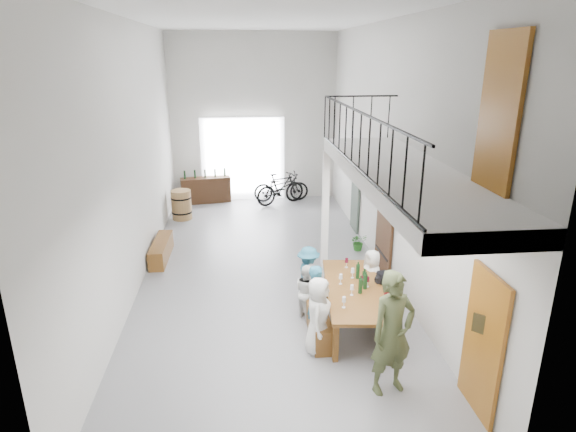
{
  "coord_description": "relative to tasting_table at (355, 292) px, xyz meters",
  "views": [
    {
      "loc": [
        -0.51,
        -10.23,
        4.79
      ],
      "look_at": [
        0.48,
        -0.5,
        1.49
      ],
      "focal_mm": 30.0,
      "sensor_mm": 36.0,
      "label": 1
    }
  ],
  "objects": [
    {
      "name": "counter_bottles",
      "position": [
        -3.17,
        8.25,
        0.3
      ],
      "size": [
        1.37,
        0.33,
        0.28
      ],
      "color": "black",
      "rests_on": "serving_counter"
    },
    {
      "name": "guest_left_d",
      "position": [
        -0.71,
        0.94,
        -0.09
      ],
      "size": [
        0.52,
        0.83,
        1.22
      ],
      "primitive_type": "imported",
      "rotation": [
        0.0,
        0.0,
        1.66
      ],
      "color": "#25627B",
      "rests_on": "ground"
    },
    {
      "name": "serving_counter",
      "position": [
        -3.17,
        8.25,
        -0.28
      ],
      "size": [
        1.69,
        0.73,
        0.86
      ],
      "primitive_type": "cube",
      "rotation": [
        0.0,
        0.0,
        0.17
      ],
      "color": "#3A1E10",
      "rests_on": "ground"
    },
    {
      "name": "guest_right_a",
      "position": [
        0.49,
        -0.53,
        -0.09
      ],
      "size": [
        0.3,
        0.72,
        1.24
      ],
      "primitive_type": "imported",
      "rotation": [
        0.0,
        0.0,
        -1.57
      ],
      "color": "#AF1E26",
      "rests_on": "ground"
    },
    {
      "name": "gateway_portal",
      "position": [
        -1.88,
        8.54,
        0.69
      ],
      "size": [
        2.8,
        0.08,
        2.8
      ],
      "primitive_type": "cube",
      "color": "white",
      "rests_on": "ground"
    },
    {
      "name": "host_standing",
      "position": [
        0.12,
        -1.78,
        0.26
      ],
      "size": [
        0.8,
        0.64,
        1.92
      ],
      "primitive_type": "imported",
      "rotation": [
        0.0,
        0.0,
        0.29
      ],
      "color": "#424B2A",
      "rests_on": "ground"
    },
    {
      "name": "right_wall_decor",
      "position": [
        1.22,
        0.73,
        1.04
      ],
      "size": [
        0.07,
        8.28,
        5.07
      ],
      "color": "#8F5414",
      "rests_on": "ground"
    },
    {
      "name": "guest_right_b",
      "position": [
        0.54,
        0.15,
        -0.18
      ],
      "size": [
        0.48,
        1.01,
        1.05
      ],
      "primitive_type": "imported",
      "rotation": [
        0.0,
        0.0,
        -1.75
      ],
      "color": "black",
      "rests_on": "ground"
    },
    {
      "name": "guest_left_c",
      "position": [
        -0.81,
        0.43,
        -0.17
      ],
      "size": [
        0.59,
        0.64,
        1.08
      ],
      "primitive_type": "imported",
      "rotation": [
        0.0,
        0.0,
        1.99
      ],
      "color": "silver",
      "rests_on": "ground"
    },
    {
      "name": "side_bench",
      "position": [
        -3.98,
        3.54,
        -0.48
      ],
      "size": [
        0.39,
        1.63,
        0.46
      ],
      "primitive_type": "cube",
      "rotation": [
        0.0,
        0.0,
        -0.02
      ],
      "color": "brown",
      "rests_on": "ground"
    },
    {
      "name": "room_walls",
      "position": [
        -1.48,
        2.6,
        2.85
      ],
      "size": [
        12.0,
        12.0,
        12.0
      ],
      "color": "silver",
      "rests_on": "ground"
    },
    {
      "name": "bench_inner",
      "position": [
        -0.69,
        0.08,
        -0.48
      ],
      "size": [
        0.33,
        1.99,
        0.46
      ],
      "primitive_type": "cube",
      "rotation": [
        0.0,
        0.0,
        -0.01
      ],
      "color": "brown",
      "rests_on": "ground"
    },
    {
      "name": "bicycle_near",
      "position": [
        -0.62,
        8.15,
        -0.21
      ],
      "size": [
        1.92,
        0.81,
        0.98
      ],
      "primitive_type": "imported",
      "rotation": [
        0.0,
        0.0,
        1.65
      ],
      "color": "black",
      "rests_on": "ground"
    },
    {
      "name": "balcony",
      "position": [
        0.49,
        -0.53,
        2.26
      ],
      "size": [
        1.52,
        5.62,
        4.0
      ],
      "color": "silver",
      "rests_on": "ground"
    },
    {
      "name": "potted_plant",
      "position": [
        0.97,
        3.58,
        -0.48
      ],
      "size": [
        0.45,
        0.4,
        0.45
      ],
      "primitive_type": "imported",
      "rotation": [
        0.0,
        0.0,
        0.13
      ],
      "color": "#1C5517",
      "rests_on": "ground"
    },
    {
      "name": "bench_wall",
      "position": [
        0.59,
        0.01,
        -0.5
      ],
      "size": [
        0.45,
        1.83,
        0.42
      ],
      "primitive_type": "cube",
      "rotation": [
        0.0,
        0.0,
        -0.12
      ],
      "color": "brown",
      "rests_on": "ground"
    },
    {
      "name": "guest_left_b",
      "position": [
        -0.72,
        -0.17,
        -0.04
      ],
      "size": [
        0.33,
        0.5,
        1.34
      ],
      "primitive_type": "imported",
      "rotation": [
        0.0,
        0.0,
        1.54
      ],
      "color": "#25627B",
      "rests_on": "ground"
    },
    {
      "name": "guest_left_a",
      "position": [
        -0.78,
        -0.69,
        -0.03
      ],
      "size": [
        0.62,
        0.76,
        1.35
      ],
      "primitive_type": "imported",
      "rotation": [
        0.0,
        0.0,
        1.24
      ],
      "color": "silver",
      "rests_on": "ground"
    },
    {
      "name": "floor",
      "position": [
        -1.48,
        2.6,
        -0.71
      ],
      "size": [
        12.0,
        12.0,
        0.0
      ],
      "primitive_type": "plane",
      "color": "slate",
      "rests_on": "ground"
    },
    {
      "name": "tasting_table",
      "position": [
        0.0,
        0.0,
        0.0
      ],
      "size": [
        1.28,
        2.58,
        0.79
      ],
      "rotation": [
        0.0,
        0.0,
        -0.11
      ],
      "color": "brown",
      "rests_on": "ground"
    },
    {
      "name": "guest_right_c",
      "position": [
        0.52,
        0.78,
        -0.12
      ],
      "size": [
        0.53,
        0.66,
        1.17
      ],
      "primitive_type": "imported",
      "rotation": [
        0.0,
        0.0,
        -1.26
      ],
      "color": "silver",
      "rests_on": "ground"
    },
    {
      "name": "bicycle_far",
      "position": [
        -0.67,
        7.79,
        -0.17
      ],
      "size": [
        1.83,
        1.21,
        1.07
      ],
      "primitive_type": "imported",
      "rotation": [
        0.0,
        0.0,
        2.01
      ],
      "color": "black",
      "rests_on": "ground"
    },
    {
      "name": "tableware",
      "position": [
        0.06,
        0.06,
        0.23
      ],
      "size": [
        0.65,
        1.62,
        0.35
      ],
      "color": "black",
      "rests_on": "tasting_table"
    },
    {
      "name": "oak_barrel",
      "position": [
        -3.8,
        6.56,
        -0.26
      ],
      "size": [
        0.61,
        0.61,
        0.9
      ],
      "color": "olive",
      "rests_on": "ground"
    }
  ]
}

